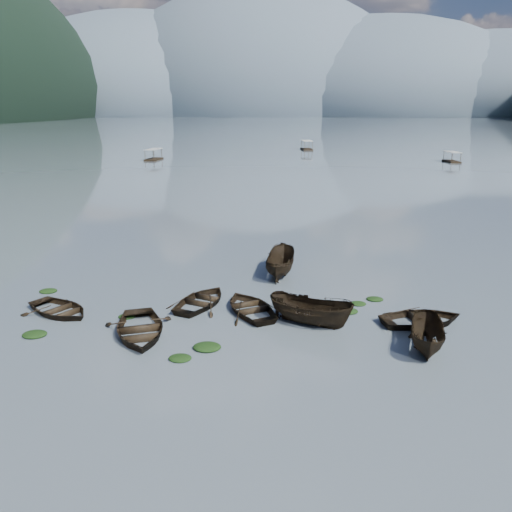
# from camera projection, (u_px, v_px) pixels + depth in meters

# --- Properties ---
(ground_plane) EXTENTS (2400.00, 2400.00, 0.00)m
(ground_plane) POSITION_uv_depth(u_px,v_px,m) (235.00, 385.00, 20.49)
(ground_plane) COLOR #505C64
(haze_mtn_a) EXTENTS (520.00, 520.00, 280.00)m
(haze_mtn_a) POSITION_uv_depth(u_px,v_px,m) (148.00, 115.00, 899.14)
(haze_mtn_a) COLOR #475666
(haze_mtn_a) RESTS_ON ground
(haze_mtn_b) EXTENTS (520.00, 520.00, 340.00)m
(haze_mtn_b) POSITION_uv_depth(u_px,v_px,m) (259.00, 115.00, 885.23)
(haze_mtn_b) COLOR #475666
(haze_mtn_b) RESTS_ON ground
(haze_mtn_c) EXTENTS (520.00, 520.00, 260.00)m
(haze_mtn_c) POSITION_uv_depth(u_px,v_px,m) (373.00, 115.00, 871.32)
(haze_mtn_c) COLOR #475666
(haze_mtn_c) RESTS_ON ground
(haze_mtn_d) EXTENTS (520.00, 520.00, 220.00)m
(haze_mtn_d) POSITION_uv_depth(u_px,v_px,m) (478.00, 115.00, 858.80)
(haze_mtn_d) COLOR #475666
(haze_mtn_d) RESTS_ON ground
(rowboat_0) EXTENTS (4.95, 5.83, 1.02)m
(rowboat_0) POSITION_uv_depth(u_px,v_px,m) (140.00, 335.00, 25.05)
(rowboat_0) COLOR black
(rowboat_0) RESTS_ON ground
(rowboat_1) EXTENTS (4.48, 5.19, 0.90)m
(rowboat_1) POSITION_uv_depth(u_px,v_px,m) (202.00, 304.00, 28.94)
(rowboat_1) COLOR black
(rowboat_1) RESTS_ON ground
(rowboat_2) EXTENTS (4.99, 3.53, 1.81)m
(rowboat_2) POSITION_uv_depth(u_px,v_px,m) (310.00, 324.00, 26.28)
(rowboat_2) COLOR black
(rowboat_2) RESTS_ON ground
(rowboat_3) EXTENTS (4.93, 5.45, 0.93)m
(rowboat_3) POSITION_uv_depth(u_px,v_px,m) (251.00, 311.00, 27.93)
(rowboat_3) COLOR black
(rowboat_3) RESTS_ON ground
(rowboat_4) EXTENTS (5.14, 4.24, 0.92)m
(rowboat_4) POSITION_uv_depth(u_px,v_px,m) (422.00, 323.00, 26.38)
(rowboat_4) COLOR black
(rowboat_4) RESTS_ON ground
(rowboat_5) EXTENTS (2.38, 4.38, 1.60)m
(rowboat_5) POSITION_uv_depth(u_px,v_px,m) (427.00, 349.00, 23.61)
(rowboat_5) COLOR black
(rowboat_5) RESTS_ON ground
(rowboat_6) EXTENTS (5.28, 4.87, 0.89)m
(rowboat_6) POSITION_uv_depth(u_px,v_px,m) (60.00, 314.00, 27.65)
(rowboat_6) COLOR black
(rowboat_6) RESTS_ON ground
(rowboat_8) EXTENTS (2.30, 5.00, 1.87)m
(rowboat_8) POSITION_uv_depth(u_px,v_px,m) (280.00, 275.00, 34.14)
(rowboat_8) COLOR black
(rowboat_8) RESTS_ON ground
(weed_clump_0) EXTENTS (1.23, 1.00, 0.27)m
(weed_clump_0) POSITION_uv_depth(u_px,v_px,m) (35.00, 336.00, 24.97)
(weed_clump_0) COLOR black
(weed_clump_0) RESTS_ON ground
(weed_clump_1) EXTENTS (1.06, 0.85, 0.23)m
(weed_clump_1) POSITION_uv_depth(u_px,v_px,m) (180.00, 359.00, 22.62)
(weed_clump_1) COLOR black
(weed_clump_1) RESTS_ON ground
(weed_clump_2) EXTENTS (1.34, 1.08, 0.29)m
(weed_clump_2) POSITION_uv_depth(u_px,v_px,m) (207.00, 349.00, 23.62)
(weed_clump_2) COLOR black
(weed_clump_2) RESTS_ON ground
(weed_clump_3) EXTENTS (0.92, 0.78, 0.21)m
(weed_clump_3) POSITION_uv_depth(u_px,v_px,m) (358.00, 304.00, 28.96)
(weed_clump_3) COLOR black
(weed_clump_3) RESTS_ON ground
(weed_clump_4) EXTENTS (1.28, 1.02, 0.27)m
(weed_clump_4) POSITION_uv_depth(u_px,v_px,m) (346.00, 312.00, 27.86)
(weed_clump_4) COLOR black
(weed_clump_4) RESTS_ON ground
(weed_clump_5) EXTENTS (1.10, 0.89, 0.23)m
(weed_clump_5) POSITION_uv_depth(u_px,v_px,m) (48.00, 292.00, 30.92)
(weed_clump_5) COLOR black
(weed_clump_5) RESTS_ON ground
(weed_clump_6) EXTENTS (0.95, 0.79, 0.20)m
(weed_clump_6) POSITION_uv_depth(u_px,v_px,m) (127.00, 317.00, 27.18)
(weed_clump_6) COLOR black
(weed_clump_6) RESTS_ON ground
(weed_clump_7) EXTENTS (1.00, 0.80, 0.22)m
(weed_clump_7) POSITION_uv_depth(u_px,v_px,m) (375.00, 300.00, 29.62)
(weed_clump_7) COLOR black
(weed_clump_7) RESTS_ON ground
(pontoon_left) EXTENTS (2.89, 6.17, 2.31)m
(pontoon_left) POSITION_uv_depth(u_px,v_px,m) (154.00, 160.00, 109.64)
(pontoon_left) COLOR black
(pontoon_left) RESTS_ON ground
(pontoon_centre) EXTENTS (3.43, 6.58, 2.41)m
(pontoon_centre) POSITION_uv_depth(u_px,v_px,m) (307.00, 150.00, 136.54)
(pontoon_centre) COLOR black
(pontoon_centre) RESTS_ON ground
(pontoon_right) EXTENTS (2.62, 5.58, 2.09)m
(pontoon_right) POSITION_uv_depth(u_px,v_px,m) (451.00, 162.00, 105.45)
(pontoon_right) COLOR black
(pontoon_right) RESTS_ON ground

